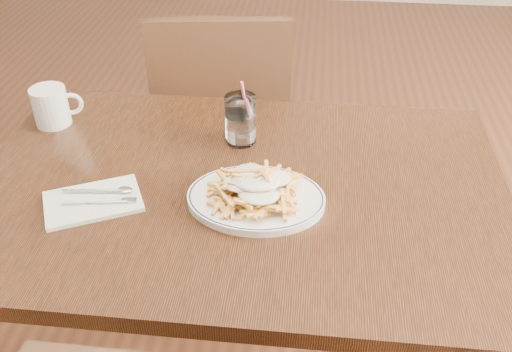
# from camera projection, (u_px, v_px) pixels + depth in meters

# --- Properties ---
(table) EXTENTS (1.20, 0.80, 0.75)m
(table) POSITION_uv_depth(u_px,v_px,m) (239.00, 211.00, 1.32)
(table) COLOR black
(table) RESTS_ON ground
(chair_far) EXTENTS (0.48, 0.48, 0.93)m
(chair_far) POSITION_uv_depth(u_px,v_px,m) (223.00, 123.00, 1.93)
(chair_far) COLOR black
(chair_far) RESTS_ON ground
(fries_plate) EXTENTS (0.30, 0.26, 0.02)m
(fries_plate) POSITION_uv_depth(u_px,v_px,m) (256.00, 199.00, 1.22)
(fries_plate) COLOR white
(fries_plate) RESTS_ON table
(loaded_fries) EXTENTS (0.22, 0.19, 0.06)m
(loaded_fries) POSITION_uv_depth(u_px,v_px,m) (256.00, 183.00, 1.19)
(loaded_fries) COLOR gold
(loaded_fries) RESTS_ON fries_plate
(napkin) EXTENTS (0.24, 0.20, 0.01)m
(napkin) POSITION_uv_depth(u_px,v_px,m) (93.00, 202.00, 1.22)
(napkin) COLOR silver
(napkin) RESTS_ON table
(cutlery) EXTENTS (0.18, 0.08, 0.01)m
(cutlery) POSITION_uv_depth(u_px,v_px,m) (93.00, 197.00, 1.22)
(cutlery) COLOR silver
(cutlery) RESTS_ON napkin
(water_glass) EXTENTS (0.08, 0.08, 0.17)m
(water_glass) POSITION_uv_depth(u_px,v_px,m) (241.00, 122.00, 1.39)
(water_glass) COLOR white
(water_glass) RESTS_ON table
(coffee_mug) EXTENTS (0.12, 0.09, 0.10)m
(coffee_mug) POSITION_uv_depth(u_px,v_px,m) (52.00, 106.00, 1.46)
(coffee_mug) COLOR white
(coffee_mug) RESTS_ON table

